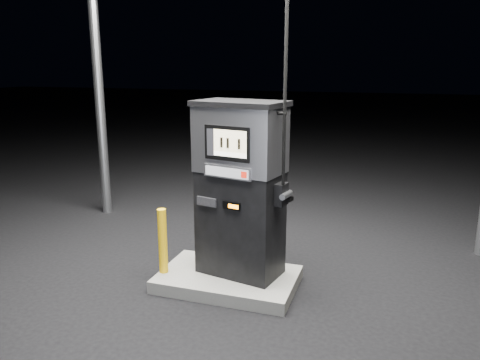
% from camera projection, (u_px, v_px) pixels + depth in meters
% --- Properties ---
extents(ground, '(80.00, 80.00, 0.00)m').
position_uv_depth(ground, '(228.00, 285.00, 5.55)').
color(ground, black).
rests_on(ground, ground).
extents(pump_island, '(1.60, 1.00, 0.15)m').
position_uv_depth(pump_island, '(228.00, 279.00, 5.53)').
color(pump_island, '#63625E').
rests_on(pump_island, ground).
extents(fuel_dispenser, '(1.16, 0.78, 4.18)m').
position_uv_depth(fuel_dispenser, '(241.00, 188.00, 5.32)').
color(fuel_dispenser, black).
rests_on(fuel_dispenser, pump_island).
extents(bollard_left, '(0.12, 0.12, 0.78)m').
position_uv_depth(bollard_left, '(163.00, 241.00, 5.47)').
color(bollard_left, yellow).
rests_on(bollard_left, pump_island).
extents(bollard_right, '(0.13, 0.13, 0.77)m').
position_uv_depth(bollard_right, '(278.00, 243.00, 5.44)').
color(bollard_right, yellow).
rests_on(bollard_right, pump_island).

